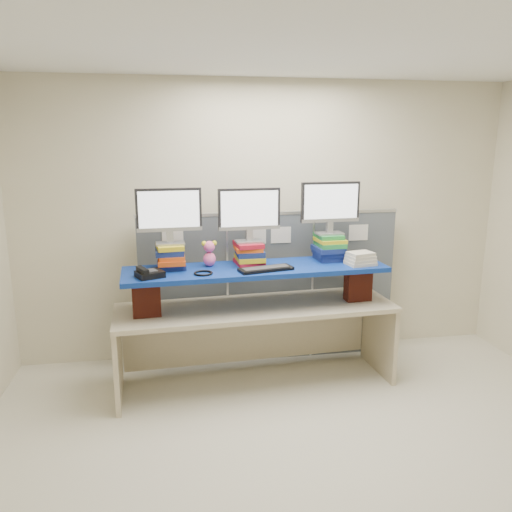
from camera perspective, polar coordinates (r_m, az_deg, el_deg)
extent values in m
cube|color=beige|center=(3.21, 7.88, -1.60)|extent=(5.00, 4.00, 2.80)
cube|color=silver|center=(3.81, 7.18, -22.40)|extent=(5.00, 4.00, 0.01)
cube|color=white|center=(3.16, 8.74, 23.72)|extent=(5.00, 4.00, 0.01)
cube|color=#4A5157|center=(4.95, -8.29, -4.16)|extent=(0.85, 0.05, 1.50)
cube|color=#4A5157|center=(5.04, 1.61, -3.71)|extent=(0.85, 0.05, 1.50)
cube|color=#4A5157|center=(5.28, 10.90, -3.19)|extent=(0.85, 0.05, 1.50)
cube|color=silver|center=(4.88, 1.67, 4.92)|extent=(2.60, 0.06, 0.03)
cube|color=white|center=(4.79, -9.49, 1.99)|extent=(0.20, 0.00, 0.16)
cube|color=white|center=(4.86, -0.01, 2.32)|extent=(0.20, 0.00, 0.16)
cube|color=white|center=(4.91, 2.87, 2.41)|extent=(0.20, 0.00, 0.16)
cube|color=white|center=(5.14, 11.63, 2.64)|extent=(0.20, 0.00, 0.16)
cube|color=#C4B695|center=(4.50, 0.00, -5.96)|extent=(2.53, 0.87, 0.04)
cube|color=#C4B695|center=(4.55, -15.52, -11.39)|extent=(0.08, 0.68, 0.72)
cube|color=#C4B695|center=(5.04, 13.88, -8.84)|extent=(0.08, 0.68, 0.72)
cube|color=maroon|center=(4.30, -12.41, -4.70)|extent=(0.24, 0.14, 0.32)
cube|color=maroon|center=(4.70, 11.58, -3.11)|extent=(0.24, 0.14, 0.32)
cube|color=navy|center=(4.40, 0.00, -1.54)|extent=(2.34, 0.71, 0.04)
cube|color=navy|center=(4.41, -9.63, -1.07)|extent=(0.25, 0.28, 0.05)
cube|color=#D24C13|center=(4.39, -9.66, -0.54)|extent=(0.24, 0.30, 0.04)
cube|color=#D24C13|center=(4.39, -9.57, -0.01)|extent=(0.21, 0.29, 0.04)
cube|color=navy|center=(4.39, -9.88, 0.54)|extent=(0.25, 0.30, 0.05)
cube|color=gold|center=(4.37, -9.83, 1.08)|extent=(0.25, 0.30, 0.04)
cube|color=#AC1328|center=(4.50, -0.79, -0.70)|extent=(0.27, 0.30, 0.03)
cube|color=gold|center=(4.50, -0.73, -0.20)|extent=(0.25, 0.30, 0.04)
cube|color=navy|center=(4.48, -0.72, 0.37)|extent=(0.24, 0.28, 0.05)
cube|color=#D24C13|center=(4.47, -0.92, 0.89)|extent=(0.24, 0.27, 0.03)
cube|color=#AC1328|center=(4.46, -0.89, 1.34)|extent=(0.26, 0.31, 0.04)
cube|color=navy|center=(4.71, 8.30, -0.14)|extent=(0.24, 0.28, 0.05)
cube|color=navy|center=(4.71, 8.25, 0.36)|extent=(0.25, 0.29, 0.04)
cube|color=navy|center=(4.68, 8.25, 0.81)|extent=(0.27, 0.30, 0.05)
cube|color=#238337|center=(4.68, 8.46, 1.36)|extent=(0.24, 0.29, 0.04)
cube|color=gold|center=(4.67, 8.46, 1.80)|extent=(0.26, 0.28, 0.03)
cube|color=#238337|center=(4.68, 8.31, 2.27)|extent=(0.23, 0.27, 0.04)
cube|color=#999A9E|center=(4.36, -9.77, 1.44)|extent=(0.25, 0.17, 0.02)
cube|color=#999A9E|center=(4.35, -9.80, 2.19)|extent=(0.06, 0.05, 0.10)
cube|color=black|center=(4.31, -9.92, 5.23)|extent=(0.56, 0.07, 0.37)
cube|color=white|center=(4.29, -9.92, 5.19)|extent=(0.51, 0.03, 0.32)
cube|color=#999A9E|center=(4.46, -0.77, 1.68)|extent=(0.25, 0.17, 0.02)
cube|color=#999A9E|center=(4.44, -0.77, 2.42)|extent=(0.06, 0.05, 0.10)
cube|color=black|center=(4.41, -0.78, 5.39)|extent=(0.56, 0.07, 0.37)
cube|color=white|center=(4.39, -0.74, 5.36)|extent=(0.51, 0.03, 0.32)
cube|color=#999A9E|center=(4.66, 8.38, 2.58)|extent=(0.25, 0.17, 0.02)
cube|color=#999A9E|center=(4.65, 8.40, 3.28)|extent=(0.06, 0.05, 0.10)
cube|color=black|center=(4.62, 8.50, 6.13)|extent=(0.56, 0.07, 0.37)
cube|color=white|center=(4.60, 8.57, 6.10)|extent=(0.51, 0.03, 0.32)
cube|color=black|center=(4.28, 1.13, -1.50)|extent=(0.49, 0.26, 0.03)
cube|color=#2F2F31|center=(4.27, 1.13, -1.30)|extent=(0.42, 0.20, 0.00)
ellipsoid|color=black|center=(4.33, 3.90, -1.29)|extent=(0.09, 0.12, 0.03)
cube|color=black|center=(4.16, -12.03, -2.04)|extent=(0.26, 0.25, 0.05)
cube|color=#2F2F31|center=(4.15, -12.05, -1.64)|extent=(0.13, 0.13, 0.01)
cube|color=black|center=(4.13, -12.85, -1.57)|extent=(0.12, 0.19, 0.04)
torus|color=black|center=(4.19, -6.05, -1.95)|extent=(0.21, 0.21, 0.02)
ellipsoid|color=pink|center=(4.43, -5.33, -0.37)|extent=(0.11, 0.10, 0.13)
sphere|color=pink|center=(4.40, -5.36, 1.07)|extent=(0.10, 0.10, 0.10)
sphere|color=yellow|center=(4.40, -5.96, 1.43)|extent=(0.04, 0.04, 0.04)
sphere|color=yellow|center=(4.40, -4.79, 1.47)|extent=(0.04, 0.04, 0.04)
cube|color=beige|center=(4.57, 11.84, -0.81)|extent=(0.27, 0.23, 0.03)
cube|color=beige|center=(4.56, 11.86, -0.45)|extent=(0.26, 0.22, 0.03)
cube|color=beige|center=(4.56, 11.87, -0.10)|extent=(0.25, 0.21, 0.03)
cube|color=beige|center=(4.55, 11.89, 0.26)|extent=(0.24, 0.20, 0.03)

